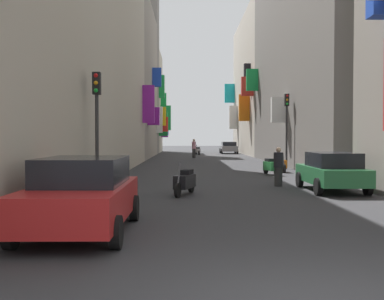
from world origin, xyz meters
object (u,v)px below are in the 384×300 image
(pedestrian_near_left, at_px, (278,167))
(pedestrian_crossing, at_px, (194,148))
(parked_car_green, at_px, (332,171))
(scooter_green, at_px, (271,166))
(parked_car_red, at_px, (82,194))
(scooter_silver, at_px, (198,151))
(scooter_black, at_px, (185,181))
(parked_car_grey, at_px, (229,147))
(traffic_light_near_corner, at_px, (287,118))
(scooter_orange, at_px, (281,164))
(traffic_light_far_corner, at_px, (97,111))

(pedestrian_near_left, bearing_deg, pedestrian_crossing, 96.75)
(parked_car_green, relative_size, scooter_green, 2.10)
(parked_car_red, distance_m, scooter_green, 15.89)
(scooter_silver, distance_m, scooter_black, 36.31)
(parked_car_grey, relative_size, pedestrian_crossing, 2.20)
(scooter_green, height_order, traffic_light_near_corner, traffic_light_near_corner)
(pedestrian_crossing, relative_size, pedestrian_near_left, 1.15)
(scooter_black, bearing_deg, scooter_silver, 88.02)
(parked_car_red, distance_m, traffic_light_near_corner, 20.85)
(parked_car_grey, bearing_deg, scooter_black, -97.29)
(parked_car_green, height_order, pedestrian_crossing, pedestrian_crossing)
(pedestrian_crossing, bearing_deg, scooter_green, -79.39)
(parked_car_red, relative_size, parked_car_grey, 1.07)
(scooter_black, bearing_deg, parked_car_green, 10.85)
(scooter_black, distance_m, scooter_green, 9.43)
(parked_car_grey, relative_size, traffic_light_near_corner, 0.85)
(scooter_black, bearing_deg, pedestrian_near_left, 36.24)
(scooter_black, bearing_deg, parked_car_grey, 82.71)
(scooter_silver, bearing_deg, parked_car_green, -83.39)
(parked_car_green, bearing_deg, pedestrian_crossing, 99.64)
(parked_car_green, relative_size, parked_car_grey, 0.99)
(parked_car_grey, height_order, traffic_light_near_corner, traffic_light_near_corner)
(parked_car_red, distance_m, scooter_orange, 18.08)
(scooter_orange, height_order, traffic_light_near_corner, traffic_light_near_corner)
(parked_car_grey, xyz_separation_m, scooter_orange, (0.27, -29.49, -0.29))
(scooter_green, bearing_deg, scooter_orange, 65.37)
(parked_car_red, xyz_separation_m, pedestrian_near_left, (5.83, 8.91, -0.03))
(pedestrian_near_left, relative_size, traffic_light_far_corner, 0.38)
(parked_car_grey, distance_m, scooter_black, 40.12)
(scooter_silver, distance_m, scooter_green, 28.16)
(scooter_orange, relative_size, traffic_light_near_corner, 0.39)
(scooter_green, height_order, traffic_light_far_corner, traffic_light_far_corner)
(scooter_black, bearing_deg, scooter_green, 61.84)
(scooter_black, xyz_separation_m, pedestrian_crossing, (0.72, 28.22, 0.44))
(parked_car_red, bearing_deg, pedestrian_crossing, 85.33)
(pedestrian_near_left, bearing_deg, parked_car_green, -46.90)
(parked_car_grey, xyz_separation_m, scooter_black, (-5.09, -39.79, -0.29))
(parked_car_green, height_order, scooter_black, parked_car_green)
(traffic_light_near_corner, bearing_deg, parked_car_red, -113.69)
(traffic_light_far_corner, bearing_deg, scooter_black, 1.21)
(scooter_green, bearing_deg, scooter_silver, 96.52)
(parked_car_red, xyz_separation_m, scooter_orange, (7.45, 16.47, -0.34))
(pedestrian_crossing, height_order, traffic_light_far_corner, traffic_light_far_corner)
(parked_car_red, bearing_deg, traffic_light_near_corner, 66.31)
(scooter_orange, bearing_deg, pedestrian_near_left, -102.14)
(scooter_orange, xyz_separation_m, scooter_black, (-5.36, -10.30, 0.00))
(traffic_light_far_corner, bearing_deg, scooter_green, 48.46)
(parked_car_red, relative_size, traffic_light_near_corner, 0.90)
(parked_car_green, xyz_separation_m, pedestrian_near_left, (-1.60, 1.71, 0.03))
(scooter_silver, xyz_separation_m, traffic_light_near_corner, (4.98, -23.49, 2.68))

